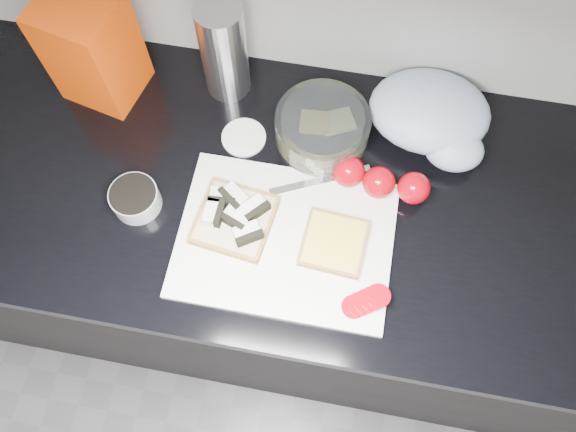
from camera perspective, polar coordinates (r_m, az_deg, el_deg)
The scene contains 14 objects.
base_cabinet at distance 1.54m, azimuth -0.71°, elevation -4.74°, with size 3.50×0.60×0.86m, color black.
countertop at distance 1.12m, azimuth -0.97°, elevation 2.55°, with size 3.50×0.64×0.04m, color black.
cutting_board at distance 1.05m, azimuth -0.29°, elevation -2.42°, with size 0.40×0.30×0.01m, color white.
bread_left at distance 1.05m, azimuth -5.44°, elevation -0.15°, with size 0.16×0.16×0.04m.
bread_right at distance 1.04m, azimuth 4.70°, elevation -2.73°, with size 0.13×0.13×0.02m.
tomato_slices at distance 1.01m, azimuth 7.92°, elevation -8.58°, with size 0.09×0.08×0.02m.
knife at distance 1.10m, azimuth 4.58°, elevation 3.95°, with size 0.19×0.10×0.01m.
seed_tub at distance 1.10m, azimuth -15.28°, elevation 1.77°, with size 0.09×0.09×0.05m.
tub_lid at distance 1.16m, azimuth -4.51°, elevation 7.96°, with size 0.09×0.09×0.01m, color white.
glass_bowl at distance 1.13m, azimuth 3.48°, elevation 8.80°, with size 0.19×0.19×0.08m.
bread_bag at distance 1.20m, azimuth -19.25°, elevation 15.73°, with size 0.15×0.14×0.23m, color red.
steel_canister at distance 1.15m, azimuth -6.54°, elevation 16.38°, with size 0.09×0.09×0.22m, color silver.
grocery_bag at distance 1.16m, azimuth 14.50°, elevation 9.76°, with size 0.24×0.21×0.11m.
whole_tomatoes at distance 1.09m, azimuth 9.36°, elevation 3.57°, with size 0.19×0.08×0.06m.
Camera 1 is at (0.11, 0.72, 1.89)m, focal length 35.00 mm.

